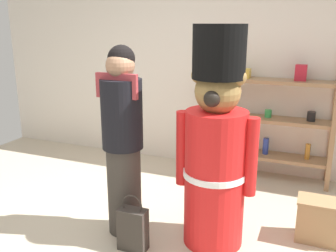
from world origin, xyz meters
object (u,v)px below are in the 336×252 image
at_px(display_crate, 320,220).
at_px(merchandise_shelf, 268,117).
at_px(person_shopper, 123,139).
at_px(shopping_bag, 133,229).
at_px(teddy_bear_guard, 216,149).

bearing_deg(display_crate, merchandise_shelf, 117.64).
bearing_deg(person_shopper, shopping_bag, -50.24).
bearing_deg(teddy_bear_guard, person_shopper, -170.73).
bearing_deg(display_crate, teddy_bear_guard, -157.49).
bearing_deg(person_shopper, merchandise_shelf, 60.15).
distance_m(merchandise_shelf, person_shopper, 1.97).
bearing_deg(shopping_bag, person_shopper, 129.76).
xyz_separation_m(teddy_bear_guard, person_shopper, (-0.78, -0.13, 0.03)).
bearing_deg(teddy_bear_guard, merchandise_shelf, 82.66).
height_order(shopping_bag, display_crate, shopping_bag).
relative_size(person_shopper, display_crate, 4.10).
height_order(merchandise_shelf, teddy_bear_guard, teddy_bear_guard).
relative_size(person_shopper, shopping_bag, 3.37).
relative_size(merchandise_shelf, shopping_bag, 3.08).
height_order(merchandise_shelf, display_crate, merchandise_shelf).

